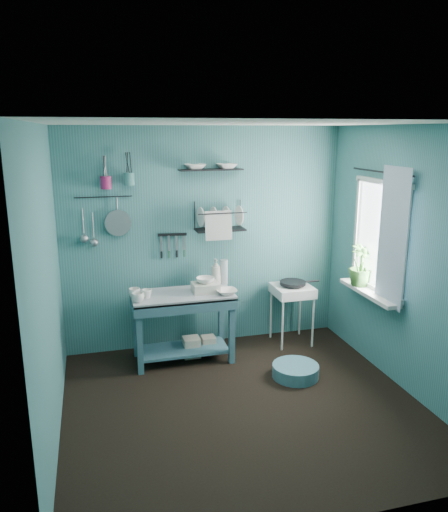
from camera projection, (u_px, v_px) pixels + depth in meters
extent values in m
plane|color=black|center=(243.00, 405.00, 4.57)|extent=(3.20, 3.20, 0.00)
plane|color=silver|center=(246.00, 123.00, 3.96)|extent=(3.20, 3.20, 0.00)
plane|color=#356B6D|center=(205.00, 239.00, 5.67)|extent=(3.20, 0.00, 3.20)
plane|color=#356B6D|center=(322.00, 344.00, 2.86)|extent=(3.20, 0.00, 3.20)
plane|color=#356B6D|center=(47.00, 289.00, 3.87)|extent=(0.00, 3.00, 3.00)
plane|color=#356B6D|center=(407.00, 262.00, 4.67)|extent=(0.00, 3.00, 3.00)
cube|color=#325B69|center=(183.00, 327.00, 5.40)|extent=(1.15, 0.72, 0.76)
imported|color=white|center=(138.00, 298.00, 5.02)|extent=(0.12, 0.12, 0.10)
imported|color=white|center=(147.00, 294.00, 5.14)|extent=(0.14, 0.14, 0.09)
imported|color=white|center=(135.00, 293.00, 5.17)|extent=(0.17, 0.17, 0.10)
cube|color=beige|center=(205.00, 288.00, 5.34)|extent=(0.28, 0.22, 0.10)
imported|color=white|center=(205.00, 280.00, 5.32)|extent=(0.20, 0.19, 0.06)
imported|color=beige|center=(216.00, 272.00, 5.56)|extent=(0.11, 0.12, 0.30)
cylinder|color=#A3B1B6|center=(224.00, 272.00, 5.61)|extent=(0.09, 0.09, 0.28)
imported|color=white|center=(227.00, 292.00, 5.27)|extent=(0.22, 0.22, 0.05)
cube|color=silver|center=(292.00, 314.00, 5.86)|extent=(0.44, 0.44, 0.70)
cylinder|color=black|center=(293.00, 283.00, 5.77)|extent=(0.30, 0.30, 0.03)
cube|color=black|center=(172.00, 235.00, 5.53)|extent=(0.32, 0.05, 0.03)
cube|color=black|center=(220.00, 216.00, 5.52)|extent=(0.56, 0.27, 0.32)
cube|color=black|center=(211.00, 170.00, 5.40)|extent=(0.71, 0.21, 0.01)
imported|color=white|center=(195.00, 168.00, 5.35)|extent=(0.25, 0.25, 0.06)
imported|color=white|center=(227.00, 166.00, 5.44)|extent=(0.24, 0.24, 0.06)
cylinder|color=#A11D56|center=(106.00, 183.00, 5.17)|extent=(0.11, 0.11, 0.13)
cylinder|color=#3A7A76|center=(129.00, 179.00, 5.22)|extent=(0.11, 0.11, 0.13)
cylinder|color=gray|center=(118.00, 223.00, 5.33)|extent=(0.28, 0.03, 0.28)
cylinder|color=gray|center=(83.00, 222.00, 5.24)|extent=(0.01, 0.01, 0.30)
cylinder|color=gray|center=(93.00, 226.00, 5.28)|extent=(0.01, 0.01, 0.30)
cylinder|color=black|center=(103.00, 197.00, 5.24)|extent=(0.60, 0.01, 0.01)
plane|color=white|center=(380.00, 237.00, 5.05)|extent=(0.00, 1.10, 1.10)
cube|color=silver|center=(369.00, 293.00, 5.18)|extent=(0.16, 0.95, 0.04)
plane|color=silver|center=(392.00, 238.00, 4.74)|extent=(0.00, 1.35, 1.35)
cylinder|color=black|center=(381.00, 172.00, 4.88)|extent=(0.02, 1.05, 0.02)
imported|color=#356829|center=(361.00, 265.00, 5.30)|extent=(0.30, 0.30, 0.44)
cube|color=tan|center=(191.00, 347.00, 5.54)|extent=(0.18, 0.18, 0.22)
cube|color=tan|center=(208.00, 345.00, 5.62)|extent=(0.15, 0.15, 0.20)
cylinder|color=teal|center=(295.00, 371.00, 5.08)|extent=(0.47, 0.47, 0.13)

